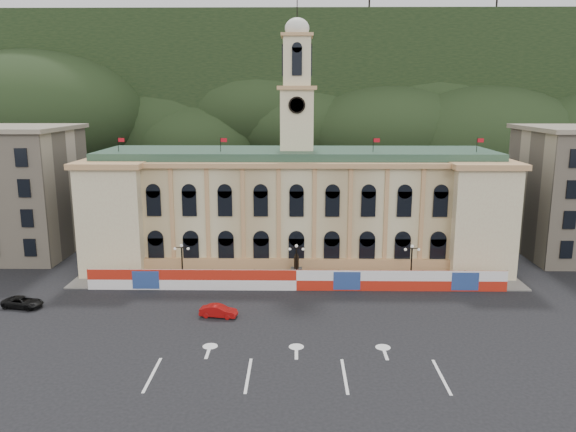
{
  "coord_description": "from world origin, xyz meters",
  "views": [
    {
      "loc": [
        -0.08,
        -48.72,
        22.63
      ],
      "look_at": [
        -1.04,
        18.0,
        8.45
      ],
      "focal_mm": 35.0,
      "sensor_mm": 36.0,
      "label": 1
    }
  ],
  "objects_px": {
    "lamp_center": "(296,261)",
    "red_sedan": "(219,311)",
    "statue": "(296,273)",
    "black_suv": "(23,302)"
  },
  "relations": [
    {
      "from": "lamp_center",
      "to": "black_suv",
      "type": "bearing_deg",
      "value": -164.99
    },
    {
      "from": "red_sedan",
      "to": "black_suv",
      "type": "relative_size",
      "value": 0.86
    },
    {
      "from": "statue",
      "to": "black_suv",
      "type": "relative_size",
      "value": 0.79
    },
    {
      "from": "statue",
      "to": "lamp_center",
      "type": "relative_size",
      "value": 0.72
    },
    {
      "from": "statue",
      "to": "lamp_center",
      "type": "distance_m",
      "value": 2.14
    },
    {
      "from": "statue",
      "to": "lamp_center",
      "type": "bearing_deg",
      "value": -90.0
    },
    {
      "from": "red_sedan",
      "to": "black_suv",
      "type": "distance_m",
      "value": 21.95
    },
    {
      "from": "lamp_center",
      "to": "red_sedan",
      "type": "distance_m",
      "value": 13.44
    },
    {
      "from": "statue",
      "to": "black_suv",
      "type": "height_order",
      "value": "statue"
    },
    {
      "from": "black_suv",
      "to": "red_sedan",
      "type": "bearing_deg",
      "value": -85.3
    }
  ]
}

